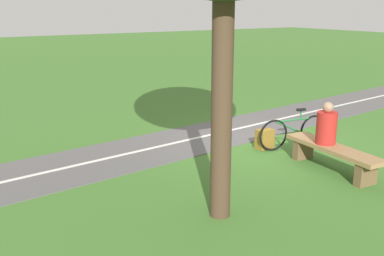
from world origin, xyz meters
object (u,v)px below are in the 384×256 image
backpack (264,139)px  bicycle (294,132)px  bench (333,153)px  person_seated (326,126)px

backpack → bicycle: bearing=-118.7°
bench → bicycle: 1.46m
bicycle → backpack: size_ratio=4.01×
bicycle → backpack: 0.66m
person_seated → bicycle: person_seated is taller
bench → backpack: bearing=9.1°
bench → person_seated: 0.52m
person_seated → backpack: bearing=10.4°
bicycle → bench: bearing=83.9°
bench → backpack: bench is taller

